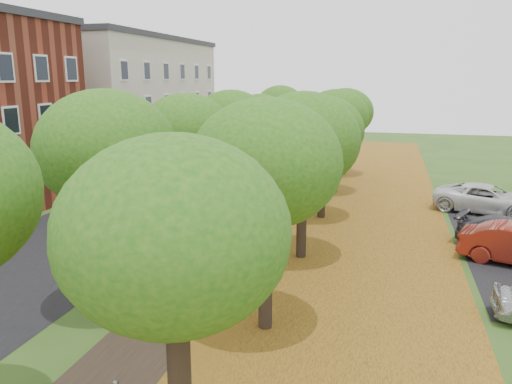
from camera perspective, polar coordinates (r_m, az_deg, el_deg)
The scene contains 7 objects.
street_asphalt at distance 26.50m, azimuth -15.73°, elevation -2.94°, with size 8.00×70.00×0.01m, color black.
footpath at distance 23.66m, azimuth 0.17°, elevation -4.35°, with size 3.20×70.00×0.01m, color black.
leaf_verge at distance 22.96m, azimuth 12.38°, elevation -5.21°, with size 7.50×70.00×0.01m, color #A5671E.
tree_row_west at distance 23.36m, azimuth -5.08°, elevation 7.04°, with size 4.02×34.02×6.39m.
tree_row_east at distance 22.19m, azimuth 6.73°, elevation 6.68°, with size 4.02×34.02×6.39m.
building_cream at distance 45.91m, azimuth -15.04°, elevation 10.28°, with size 10.30×20.30×10.40m.
car_white at distance 29.20m, azimuth 24.90°, elevation -0.71°, with size 2.47×5.36×1.49m, color silver.
Camera 1 is at (5.75, -6.83, 7.08)m, focal length 35.00 mm.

